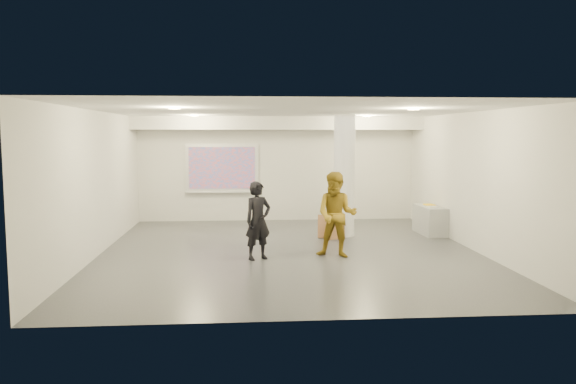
{
  "coord_description": "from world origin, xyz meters",
  "views": [
    {
      "loc": [
        -0.95,
        -11.83,
        2.51
      ],
      "look_at": [
        0.0,
        0.4,
        1.25
      ],
      "focal_mm": 35.0,
      "sensor_mm": 36.0,
      "label": 1
    }
  ],
  "objects": [
    {
      "name": "soffit_band",
      "position": [
        0.0,
        3.95,
        2.82
      ],
      "size": [
        8.0,
        1.1,
        0.36
      ],
      "primitive_type": "cube",
      "color": "silver",
      "rests_on": "ceiling"
    },
    {
      "name": "cardboard_back",
      "position": [
        1.22,
        1.33,
        0.26
      ],
      "size": [
        0.48,
        0.24,
        0.52
      ],
      "primitive_type": "cube",
      "rotation": [
        -0.08,
        0.0,
        0.33
      ],
      "color": "brown",
      "rests_on": "floor"
    },
    {
      "name": "papers_stack",
      "position": [
        3.72,
        1.7,
        0.72
      ],
      "size": [
        0.23,
        0.29,
        0.02
      ],
      "primitive_type": "cube",
      "rotation": [
        0.0,
        0.0,
        0.05
      ],
      "color": "silver",
      "rests_on": "credenza"
    },
    {
      "name": "downlight_sw",
      "position": [
        -2.2,
        -1.5,
        2.98
      ],
      "size": [
        0.22,
        0.22,
        0.02
      ],
      "primitive_type": "cylinder",
      "color": "beige",
      "rests_on": "ceiling"
    },
    {
      "name": "downlight_se",
      "position": [
        2.2,
        -1.5,
        2.98
      ],
      "size": [
        0.22,
        0.22,
        0.02
      ],
      "primitive_type": "cylinder",
      "color": "beige",
      "rests_on": "ceiling"
    },
    {
      "name": "wall_right",
      "position": [
        4.0,
        0.0,
        1.5
      ],
      "size": [
        0.01,
        9.0,
        3.0
      ],
      "primitive_type": "cube",
      "color": "silver",
      "rests_on": "floor"
    },
    {
      "name": "floor",
      "position": [
        0.0,
        0.0,
        0.0
      ],
      "size": [
        8.0,
        9.0,
        0.01
      ],
      "primitive_type": "cube",
      "color": "#34363B",
      "rests_on": "ground"
    },
    {
      "name": "wall_left",
      "position": [
        -4.0,
        0.0,
        1.5
      ],
      "size": [
        0.01,
        9.0,
        3.0
      ],
      "primitive_type": "cube",
      "color": "silver",
      "rests_on": "floor"
    },
    {
      "name": "projection_screen",
      "position": [
        -1.6,
        4.45,
        1.53
      ],
      "size": [
        2.1,
        0.13,
        1.42
      ],
      "color": "silver",
      "rests_on": "wall_back"
    },
    {
      "name": "wall_front",
      "position": [
        0.0,
        -4.5,
        1.5
      ],
      "size": [
        8.0,
        0.01,
        3.0
      ],
      "primitive_type": "cube",
      "color": "silver",
      "rests_on": "floor"
    },
    {
      "name": "cardboard_front",
      "position": [
        1.08,
        1.54,
        0.28
      ],
      "size": [
        0.55,
        0.31,
        0.56
      ],
      "primitive_type": "cube",
      "rotation": [
        -0.33,
        0.0,
        -0.16
      ],
      "color": "brown",
      "rests_on": "floor"
    },
    {
      "name": "downlight_ne",
      "position": [
        2.2,
        2.5,
        2.98
      ],
      "size": [
        0.22,
        0.22,
        0.02
      ],
      "primitive_type": "cylinder",
      "color": "beige",
      "rests_on": "ceiling"
    },
    {
      "name": "column",
      "position": [
        1.5,
        1.8,
        1.5
      ],
      "size": [
        0.52,
        0.52,
        3.0
      ],
      "primitive_type": "cylinder",
      "color": "white",
      "rests_on": "floor"
    },
    {
      "name": "ceiling",
      "position": [
        0.0,
        0.0,
        3.0
      ],
      "size": [
        8.0,
        9.0,
        0.01
      ],
      "primitive_type": "cube",
      "color": "white",
      "rests_on": "floor"
    },
    {
      "name": "man",
      "position": [
        0.92,
        -0.6,
        0.88
      ],
      "size": [
        1.02,
        0.9,
        1.75
      ],
      "primitive_type": "imported",
      "rotation": [
        0.0,
        0.0,
        -0.33
      ],
      "color": "olive",
      "rests_on": "floor"
    },
    {
      "name": "credenza",
      "position": [
        3.72,
        1.88,
        0.35
      ],
      "size": [
        0.56,
        1.24,
        0.71
      ],
      "primitive_type": "cube",
      "rotation": [
        0.0,
        0.0,
        0.05
      ],
      "color": "#939598",
      "rests_on": "floor"
    },
    {
      "name": "downlight_nw",
      "position": [
        -2.2,
        2.5,
        2.98
      ],
      "size": [
        0.22,
        0.22,
        0.02
      ],
      "primitive_type": "cylinder",
      "color": "beige",
      "rests_on": "ceiling"
    },
    {
      "name": "woman",
      "position": [
        -0.69,
        -0.68,
        0.79
      ],
      "size": [
        0.69,
        0.61,
        1.58
      ],
      "primitive_type": "imported",
      "rotation": [
        0.0,
        0.0,
        0.51
      ],
      "color": "black",
      "rests_on": "floor"
    },
    {
      "name": "wall_back",
      "position": [
        0.0,
        4.5,
        1.5
      ],
      "size": [
        8.0,
        0.01,
        3.0
      ],
      "primitive_type": "cube",
      "color": "silver",
      "rests_on": "floor"
    },
    {
      "name": "postit_pad",
      "position": [
        3.75,
        2.04,
        0.72
      ],
      "size": [
        0.25,
        0.31,
        0.03
      ],
      "primitive_type": "cube",
      "rotation": [
        0.0,
        0.0,
        0.13
      ],
      "color": "yellow",
      "rests_on": "credenza"
    }
  ]
}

